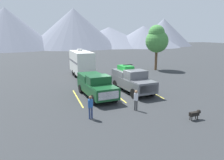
% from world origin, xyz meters
% --- Properties ---
extents(ground_plane, '(240.00, 240.00, 0.00)m').
position_xyz_m(ground_plane, '(0.00, 0.00, 0.00)').
color(ground_plane, '#2D3033').
extents(pickup_truck_a, '(2.60, 5.89, 2.09)m').
position_xyz_m(pickup_truck_a, '(-1.95, 0.09, 1.10)').
color(pickup_truck_a, '#144723').
rests_on(pickup_truck_a, ground).
extents(pickup_truck_b, '(2.62, 5.85, 2.65)m').
position_xyz_m(pickup_truck_b, '(1.88, 0.63, 1.24)').
color(pickup_truck_b, '#595B60').
rests_on(pickup_truck_b, ground).
extents(lot_stripe_a, '(0.12, 5.50, 0.01)m').
position_xyz_m(lot_stripe_a, '(-3.66, 0.20, 0.00)').
color(lot_stripe_a, gold).
rests_on(lot_stripe_a, ground).
extents(lot_stripe_b, '(0.12, 5.50, 0.01)m').
position_xyz_m(lot_stripe_b, '(0.00, 0.20, 0.00)').
color(lot_stripe_b, gold).
rests_on(lot_stripe_b, ground).
extents(lot_stripe_c, '(0.12, 5.50, 0.01)m').
position_xyz_m(lot_stripe_c, '(3.66, 0.20, 0.00)').
color(lot_stripe_c, gold).
rests_on(lot_stripe_c, ground).
extents(camper_trailer_a, '(2.47, 7.71, 3.69)m').
position_xyz_m(camper_trailer_a, '(-1.35, 10.38, 1.95)').
color(camper_trailer_a, silver).
rests_on(camper_trailer_a, ground).
extents(person_a, '(0.36, 0.23, 1.63)m').
position_xyz_m(person_a, '(-3.58, -4.81, 0.94)').
color(person_a, navy).
rests_on(person_a, ground).
extents(person_b, '(0.28, 0.30, 1.58)m').
position_xyz_m(person_b, '(-0.01, -4.37, 0.91)').
color(person_b, '#3F3F42').
rests_on(person_b, ground).
extents(dog, '(0.98, 0.30, 0.67)m').
position_xyz_m(dog, '(3.06, -7.21, 0.44)').
color(dog, black).
rests_on(dog, ground).
extents(tree_a, '(3.63, 3.63, 7.18)m').
position_xyz_m(tree_a, '(11.04, 11.39, 4.93)').
color(tree_a, brown).
rests_on(tree_a, ground).
extents(mountain_ridge, '(156.22, 47.79, 17.19)m').
position_xyz_m(mountain_ridge, '(-1.38, 76.10, 6.84)').
color(mountain_ridge, slate).
rests_on(mountain_ridge, ground).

